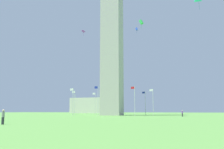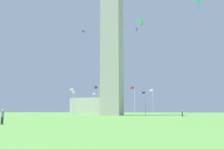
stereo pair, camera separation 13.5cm
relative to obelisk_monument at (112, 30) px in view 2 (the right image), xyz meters
name	(u,v)px [view 2 (the right image)]	position (x,y,z in m)	size (l,w,h in m)	color
ground_plane	(112,115)	(0.00, 0.00, -29.12)	(260.00, 260.00, 0.00)	#548C3D
obelisk_monument	(112,30)	(0.00, 0.00, 0.00)	(6.41, 6.41, 58.25)	#B7B2A8
flagpole_n	(75,102)	(13.54, 0.00, -24.54)	(1.12, 0.14, 8.38)	silver
flagpole_ne	(73,100)	(9.59, 9.53, -24.54)	(1.12, 0.14, 8.38)	silver
flagpole_e	(98,99)	(0.06, 13.48, -24.54)	(1.12, 0.14, 8.38)	silver
flagpole_se	(134,100)	(-9.47, 9.53, -24.54)	(1.12, 0.14, 8.38)	silver
flagpole_s	(153,101)	(-13.42, 0.00, -24.54)	(1.12, 0.14, 8.38)	silver
flagpole_sw	(145,102)	(-9.47, -9.53, -24.54)	(1.12, 0.14, 8.38)	silver
flagpole_w	(122,103)	(0.06, -13.48, -24.54)	(1.12, 0.14, 8.38)	silver
flagpole_nw	(95,102)	(9.59, -9.53, -24.54)	(1.12, 0.14, 8.38)	silver
person_gray_shirt	(2,117)	(-3.37, 53.50, -28.30)	(0.32, 0.32, 1.66)	#2D2D38
person_purple_shirt	(182,113)	(-22.22, 11.34, -28.32)	(0.32, 0.32, 1.63)	#2D2D38
kite_green_box	(141,22)	(-12.44, 13.51, -3.51)	(1.32, 1.08, 2.60)	green
kite_purple_diamond	(83,31)	(4.60, 13.91, -4.64)	(1.26, 1.23, 1.54)	purple
kite_blue_box	(137,29)	(-8.83, 1.19, -0.97)	(0.91, 0.88, 1.82)	blue
kite_cyan_delta	(199,0)	(-26.49, 27.81, -5.65)	(2.18, 1.90, 3.10)	#33C6D1
distant_building	(96,106)	(29.56, -63.42, -24.55)	(27.30, 16.61, 9.15)	beige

